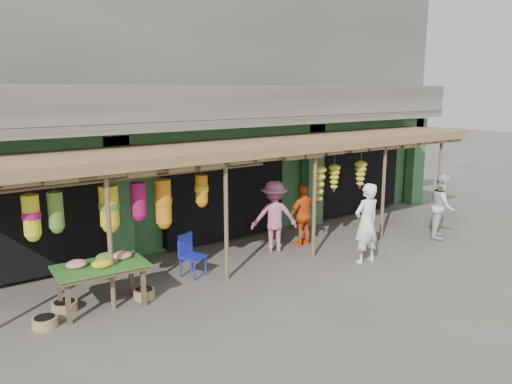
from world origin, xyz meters
TOP-DOWN VIEW (x-y plane):
  - ground at (0.00, 0.00)m, footprint 80.00×80.00m
  - building at (-0.00, 4.87)m, footprint 16.40×6.80m
  - awning at (-0.14, 0.81)m, footprint 14.00×2.70m
  - flower_table at (-4.13, -0.02)m, footprint 1.69×1.05m
  - blue_chair at (-2.03, 0.45)m, footprint 0.58×0.59m
  - basket_left at (-5.22, -0.21)m, footprint 0.48×0.48m
  - basket_mid at (-4.77, 0.25)m, footprint 0.58×0.58m
  - basket_right at (-3.35, -0.09)m, footprint 0.42×0.42m
  - person_front at (1.72, -1.21)m, footprint 0.72×0.49m
  - person_right at (4.93, -1.09)m, footprint 1.07×0.99m
  - person_vendor at (1.39, 0.62)m, footprint 0.95×0.40m
  - person_shopper at (0.50, 0.71)m, footprint 1.34×1.14m

SIDE VIEW (x-z plane):
  - ground at x=0.00m, z-range 0.00..0.00m
  - basket_left at x=-5.22m, z-range 0.00..0.18m
  - basket_mid at x=-4.77m, z-range 0.00..0.18m
  - basket_right at x=-3.35m, z-range 0.00..0.19m
  - blue_chair at x=-2.03m, z-range 0.05..0.99m
  - flower_table at x=-4.13m, z-range 0.30..1.28m
  - person_vendor at x=1.39m, z-range 0.00..1.62m
  - person_right at x=4.93m, z-range 0.00..1.76m
  - person_shopper at x=0.50m, z-range 0.00..1.79m
  - person_front at x=1.72m, z-range 0.00..1.89m
  - awning at x=-0.14m, z-range 1.19..3.98m
  - building at x=0.00m, z-range -0.13..6.87m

